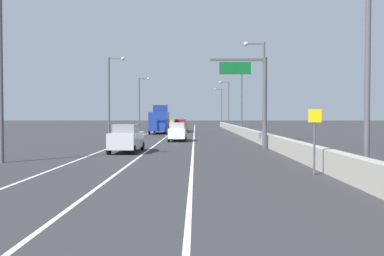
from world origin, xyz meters
The scene contains 21 objects.
ground_plane centered at (0.00, 64.00, 0.00)m, with size 320.00×320.00×0.00m, color #2D2D30.
lane_stripe_left centered at (-5.50, 55.00, 0.00)m, with size 0.16×130.00×0.00m, color silver.
lane_stripe_center centered at (-2.00, 55.00, 0.00)m, with size 0.16×130.00×0.00m, color silver.
lane_stripe_right centered at (1.50, 55.00, 0.00)m, with size 0.16×130.00×0.00m, color silver.
jersey_barrier_right centered at (8.02, 40.00, 0.55)m, with size 0.60×120.00×1.10m, color #9E998E.
overhead_sign_gantry centered at (6.68, 30.70, 4.73)m, with size 4.68×0.36×7.50m.
speed_advisory_sign centered at (7.12, 15.02, 1.76)m, with size 0.60×0.11×3.00m.
lamp_post_right_near centered at (8.76, 13.84, 5.80)m, with size 2.14×0.44×10.10m.
lamp_post_right_second centered at (8.28, 38.27, 5.80)m, with size 2.14×0.44×10.10m.
lamp_post_right_third centered at (8.74, 62.69, 5.80)m, with size 2.14×0.44×10.10m.
lamp_post_right_fourth centered at (8.60, 87.11, 5.80)m, with size 2.14×0.44×10.10m.
lamp_post_right_fifth centered at (8.59, 111.54, 5.80)m, with size 2.14×0.44×10.10m.
lamp_post_left_near centered at (-9.17, 19.84, 5.80)m, with size 2.14×0.44×10.10m.
lamp_post_left_mid centered at (-8.99, 49.15, 5.80)m, with size 2.14×0.44×10.10m.
lamp_post_left_far centered at (-9.04, 78.46, 5.80)m, with size 2.14×0.44×10.10m.
car_red_0 centered at (-0.72, 63.52, 1.04)m, with size 2.00×4.30×2.10m.
car_green_1 centered at (-0.70, 69.76, 1.00)m, with size 1.86×4.37×2.01m.
car_white_2 centered at (-0.20, 40.47, 0.98)m, with size 1.84×4.82×1.96m.
car_yellow_3 centered at (-3.60, 85.58, 0.99)m, with size 1.98×4.64×1.98m.
car_silver_4 centered at (-3.37, 26.59, 1.03)m, with size 2.10×4.70×2.07m.
box_truck centered at (-3.71, 59.20, 1.96)m, with size 2.52×7.91×4.30m.
Camera 1 is at (1.68, -4.29, 2.72)m, focal length 39.61 mm.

